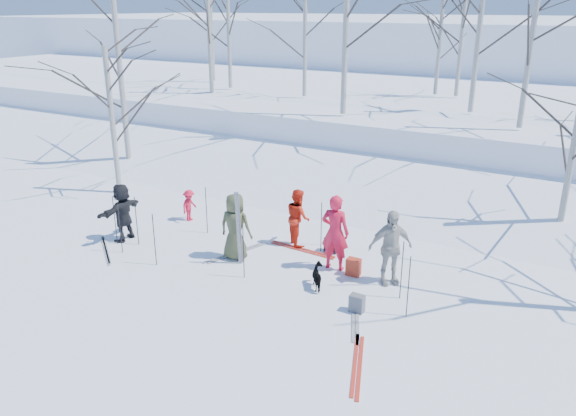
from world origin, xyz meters
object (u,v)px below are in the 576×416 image
Objects in this scene: backpack_dark at (332,245)px; skier_redor_behind at (298,217)px; skier_cream_east at (390,247)px; backpack_grey at (357,303)px; skier_red_seated at (189,205)px; skier_olive_center at (235,227)px; dog at (319,277)px; skier_red_north at (335,232)px; skier_grey_west at (123,212)px; backpack_red at (353,267)px.

skier_redor_behind is at bearing 177.83° from backpack_dark.
backpack_grey is at bearing -135.96° from skier_cream_east.
skier_red_seated reaches higher than backpack_dark.
skier_olive_center is at bearing 147.47° from skier_cream_east.
dog is at bearing 176.88° from skier_cream_east.
skier_red_seated is (-2.69, 1.49, -0.38)m from skier_olive_center.
dog is at bearing -72.61° from backpack_dark.
skier_grey_west is at bearing 6.31° from skier_red_north.
skier_redor_behind is at bearing -128.49° from skier_olive_center.
skier_red_north is at bearing 128.43° from backpack_grey.
skier_red_seated is 6.54m from skier_cream_east.
skier_red_north reaches higher than skier_red_seated.
backpack_grey is (0.73, -1.50, -0.02)m from backpack_red.
skier_red_seated reaches higher than backpack_red.
backpack_red is 1.67m from backpack_grey.
skier_grey_west is 5.64m from backpack_dark.
skier_cream_east is at bearing 98.05° from skier_grey_west.
backpack_red is (2.03, -0.98, -0.55)m from skier_redor_behind.
skier_olive_center is 3.06m from backpack_red.
backpack_dark is at bearing -66.35° from skier_red_north.
skier_grey_west is 2.47× the size of dog.
skier_olive_center is 1.81m from skier_redor_behind.
skier_redor_behind is 0.86× the size of skier_cream_east.
skier_cream_east is at bearing 179.38° from dog.
skier_red_north reaches higher than backpack_red.
backpack_red is (6.24, 1.09, -0.58)m from skier_grey_west.
skier_red_seated is 0.59× the size of skier_grey_west.
dog reaches higher than backpack_grey.
dog is 1.05m from backpack_red.
skier_olive_center is 1.82× the size of skier_red_seated.
skier_red_north is at bearing 135.49° from skier_cream_east.
skier_grey_west reaches higher than backpack_dark.
backpack_red is at bearing -153.07° from dog.
skier_grey_west is at bearing -158.68° from backpack_dark.
skier_red_north is 1.20m from backpack_dark.
dog is at bearing 173.65° from skier_redor_behind.
skier_olive_center is 2.65× the size of dog.
skier_olive_center is 2.53m from backpack_dark.
skier_cream_east is 1.73m from dog.
backpack_grey is at bearing -54.42° from backpack_dark.
backpack_red is at bearing -177.09° from skier_olive_center.
dog reaches higher than backpack_dark.
backpack_red is at bearing 141.76° from skier_cream_east.
skier_redor_behind reaches higher than dog.
dog is (2.52, -0.39, -0.58)m from skier_olive_center.
skier_cream_east reaches higher than backpack_dark.
skier_red_north is 5.82m from skier_grey_west.
skier_olive_center reaches higher than backpack_dark.
backpack_red is at bearing 98.78° from skier_grey_west.
skier_cream_east is 1.71m from backpack_grey.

